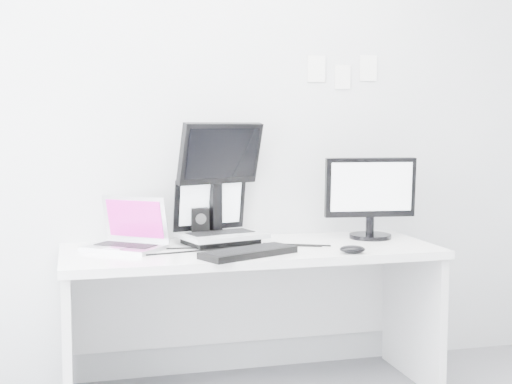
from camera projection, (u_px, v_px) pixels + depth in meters
back_wall at (235, 119)px, 3.71m from camera, size 3.60×0.00×3.60m
desk at (251, 321)px, 3.46m from camera, size 1.80×0.70×0.73m
macbook at (124, 223)px, 3.33m from camera, size 0.44×0.42×0.26m
speaker at (199, 225)px, 3.58m from camera, size 0.11×0.11×0.17m
dell_laptop at (222, 211)px, 3.50m from camera, size 0.47×0.41×0.33m
rear_monitor at (219, 181)px, 3.56m from camera, size 0.48×0.32×0.62m
samsung_monitor at (371, 197)px, 3.67m from camera, size 0.50×0.27×0.44m
keyboard at (248, 252)px, 3.20m from camera, size 0.48×0.34×0.03m
mouse at (352, 249)px, 3.25m from camera, size 0.14×0.11×0.04m
wall_note_0 at (316, 69)px, 3.79m from camera, size 0.10×0.00×0.14m
wall_note_1 at (343, 77)px, 3.83m from camera, size 0.09×0.00×0.13m
wall_note_2 at (368, 68)px, 3.86m from camera, size 0.10×0.00×0.14m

